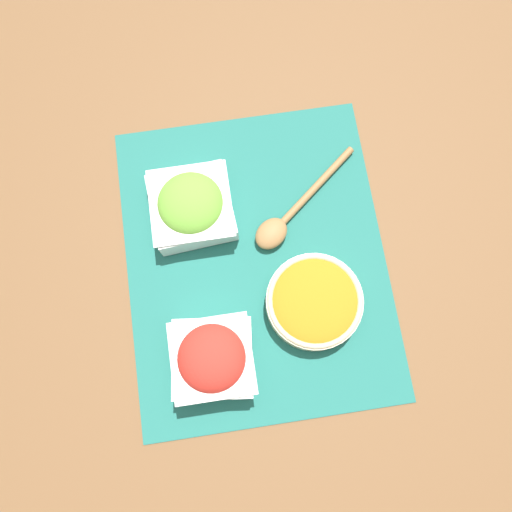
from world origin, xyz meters
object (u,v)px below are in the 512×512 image
object	(u,v)px
wooden_spoon	(284,220)
lettuce_bowl	(191,206)
tomato_bowl	(213,359)
carrot_bowl	(314,302)

from	to	relation	value
wooden_spoon	lettuce_bowl	bearing A→B (deg)	75.19
tomato_bowl	carrot_bowl	bearing A→B (deg)	-69.02
lettuce_bowl	carrot_bowl	xyz separation A→B (m)	(-0.18, -0.17, -0.01)
tomato_bowl	wooden_spoon	world-z (taller)	tomato_bowl
lettuce_bowl	wooden_spoon	world-z (taller)	lettuce_bowl
carrot_bowl	wooden_spoon	world-z (taller)	carrot_bowl
wooden_spoon	tomato_bowl	bearing A→B (deg)	145.29
tomato_bowl	wooden_spoon	size ratio (longest dim) A/B	0.65
carrot_bowl	wooden_spoon	bearing A→B (deg)	9.36
carrot_bowl	wooden_spoon	size ratio (longest dim) A/B	0.75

